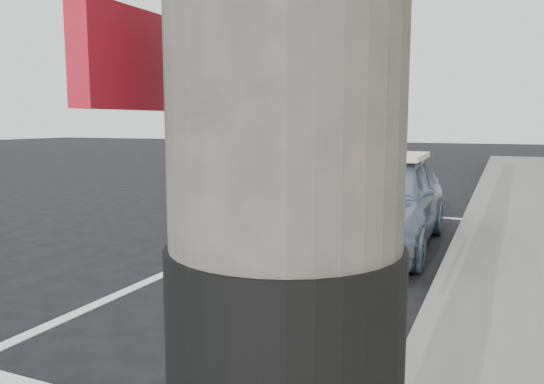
% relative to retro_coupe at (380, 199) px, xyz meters
% --- Properties ---
extents(ground, '(80.00, 80.00, 0.00)m').
position_rel_retro_coupe_xyz_m(ground, '(-0.88, -4.11, -0.62)').
color(ground, black).
rests_on(ground, ground).
extents(pline_front, '(3.00, 0.12, 0.01)m').
position_rel_retro_coupe_xyz_m(pline_front, '(-0.38, 2.39, -0.61)').
color(pline_front, silver).
rests_on(pline_front, ground).
extents(pline_side, '(0.12, 7.00, 0.01)m').
position_rel_retro_coupe_xyz_m(pline_side, '(-1.78, -1.11, -0.61)').
color(pline_side, silver).
rests_on(pline_side, ground).
extents(retro_coupe, '(1.51, 3.61, 1.22)m').
position_rel_retro_coupe_xyz_m(retro_coupe, '(0.00, 0.00, 0.00)').
color(retro_coupe, slate).
rests_on(retro_coupe, ground).
extents(cat, '(0.36, 0.54, 0.30)m').
position_rel_retro_coupe_xyz_m(cat, '(0.02, -1.67, -0.48)').
color(cat, brown).
rests_on(cat, ground).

